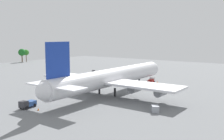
{
  "coord_description": "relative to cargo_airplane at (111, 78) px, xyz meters",
  "views": [
    {
      "loc": [
        -74.99,
        -54.35,
        20.34
      ],
      "look_at": [
        0.0,
        0.0,
        8.48
      ],
      "focal_mm": 42.4,
      "sensor_mm": 36.0,
      "label": 1
    }
  ],
  "objects": [
    {
      "name": "pushback_tractor",
      "position": [
        -29.32,
        8.41,
        -4.64
      ],
      "size": [
        5.32,
        3.31,
        2.26
      ],
      "color": "#333338",
      "rests_on": "ground_plane"
    },
    {
      "name": "ground_plane",
      "position": [
        0.32,
        0.0,
        -5.83
      ],
      "size": [
        262.57,
        262.57,
        0.0
      ],
      "primitive_type": "plane",
      "color": "slate"
    },
    {
      "name": "catering_truck",
      "position": [
        27.17,
        -1.7,
        -4.7
      ],
      "size": [
        4.48,
        3.18,
        2.32
      ],
      "color": "silver",
      "rests_on": "ground_plane"
    },
    {
      "name": "cargo_airplane",
      "position": [
        0.0,
        0.0,
        0.0
      ],
      "size": [
        65.64,
        53.9,
        18.85
      ],
      "color": "silver",
      "rests_on": "ground_plane"
    },
    {
      "name": "maintenance_van",
      "position": [
        33.86,
        34.92,
        -4.66
      ],
      "size": [
        4.5,
        5.04,
        2.31
      ],
      "color": "#232328",
      "rests_on": "ground_plane"
    },
    {
      "name": "safety_cone_nose",
      "position": [
        29.86,
        -3.23,
        -5.42
      ],
      "size": [
        0.57,
        0.57,
        0.81
      ],
      "primitive_type": "cone",
      "color": "orange",
      "rests_on": "ground_plane"
    },
    {
      "name": "safety_cone_tail",
      "position": [
        -29.22,
        3.73,
        -5.49
      ],
      "size": [
        0.47,
        0.47,
        0.68
      ],
      "primitive_type": "cone",
      "color": "orange",
      "rests_on": "ground_plane"
    },
    {
      "name": "cargo_container_aft",
      "position": [
        -11.58,
        -23.03,
        -4.92
      ],
      "size": [
        3.38,
        3.14,
        1.81
      ],
      "color": "#999EA8",
      "rests_on": "ground_plane"
    }
  ]
}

